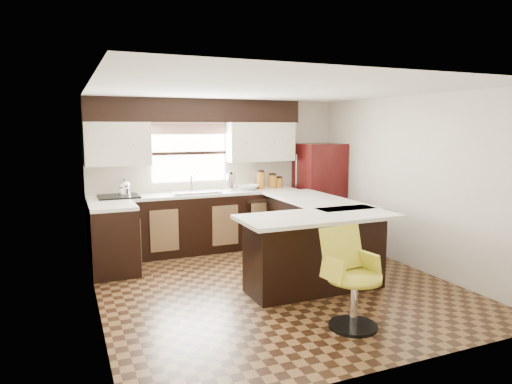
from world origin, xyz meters
name	(u,v)px	position (x,y,z in m)	size (l,w,h in m)	color
floor	(274,284)	(0.00, 0.00, 0.00)	(4.40, 4.40, 0.00)	#49301A
ceiling	(276,90)	(0.00, 0.00, 2.40)	(4.40, 4.40, 0.00)	silver
wall_back	(219,173)	(0.00, 2.20, 1.20)	(4.40, 4.40, 0.00)	beige
wall_front	(395,226)	(0.00, -2.20, 1.20)	(4.40, 4.40, 0.00)	beige
wall_left	(94,201)	(-2.10, 0.00, 1.20)	(4.40, 4.40, 0.00)	beige
wall_right	(410,182)	(2.10, 0.00, 1.20)	(4.40, 4.40, 0.00)	beige
base_cab_back	(198,223)	(-0.45, 1.90, 0.45)	(3.30, 0.60, 0.90)	black
base_cab_left	(114,241)	(-1.80, 1.25, 0.45)	(0.60, 0.70, 0.90)	black
counter_back	(198,194)	(-0.45, 1.90, 0.92)	(3.30, 0.60, 0.04)	silver
counter_left	(112,206)	(-1.80, 1.25, 0.92)	(0.60, 0.70, 0.04)	silver
soffit	(197,111)	(-0.40, 2.03, 2.22)	(3.40, 0.35, 0.36)	black
upper_cab_left	(117,144)	(-1.62, 2.03, 1.72)	(0.94, 0.35, 0.64)	beige
upper_cab_right	(260,142)	(0.68, 2.03, 1.72)	(1.14, 0.35, 0.64)	beige
window_pane	(189,153)	(-0.50, 2.18, 1.55)	(1.20, 0.02, 0.90)	white
valance	(189,129)	(-0.50, 2.14, 1.94)	(1.30, 0.06, 0.18)	#D19B93
sink	(195,192)	(-0.50, 1.88, 0.96)	(0.75, 0.45, 0.03)	#B2B2B7
dishwasher	(263,223)	(0.55, 1.61, 0.43)	(0.58, 0.03, 0.78)	black
cooktop	(119,196)	(-1.65, 1.88, 0.96)	(0.58, 0.50, 0.03)	black
peninsula_long	(312,233)	(0.90, 0.62, 0.45)	(0.60, 1.95, 0.90)	black
peninsula_return	(315,254)	(0.38, -0.35, 0.45)	(1.65, 0.60, 0.90)	black
counter_pen_long	(316,200)	(0.95, 0.62, 0.92)	(0.84, 1.95, 0.04)	silver
counter_pen_return	(318,217)	(0.35, -0.44, 0.92)	(1.89, 0.84, 0.04)	silver
refrigerator	(319,192)	(1.72, 1.83, 0.84)	(0.72, 0.69, 1.68)	#39090A
bar_chair	(355,280)	(0.19, -1.43, 0.49)	(0.53, 0.53, 0.99)	gold
kettle	(124,187)	(-1.56, 1.88, 1.09)	(0.18, 0.18, 0.24)	silver
percolator	(231,182)	(0.11, 1.90, 1.08)	(0.15, 0.15, 0.27)	silver
mixing_bowl	(248,187)	(0.42, 1.90, 0.98)	(0.31, 0.31, 0.08)	white
canister_large	(261,180)	(0.65, 1.92, 1.09)	(0.14, 0.14, 0.28)	#905B1A
canister_med	(273,182)	(0.86, 1.92, 1.05)	(0.14, 0.14, 0.22)	#905B1A
canister_small	(279,183)	(0.98, 1.92, 1.03)	(0.13, 0.13, 0.16)	#905B1A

